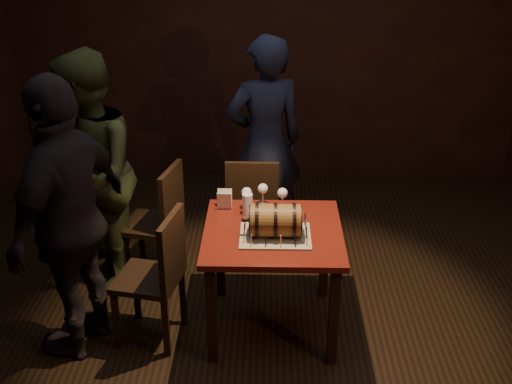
% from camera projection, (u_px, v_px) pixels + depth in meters
% --- Properties ---
extents(room_shell, '(5.04, 5.04, 2.80)m').
position_uv_depth(room_shell, '(266.00, 130.00, 3.98)').
color(room_shell, black).
rests_on(room_shell, ground).
extents(pub_table, '(0.90, 0.90, 0.75)m').
position_uv_depth(pub_table, '(273.00, 245.00, 4.21)').
color(pub_table, '#49110C').
rests_on(pub_table, ground).
extents(cake_board, '(0.45, 0.35, 0.01)m').
position_uv_depth(cake_board, '(275.00, 236.00, 4.08)').
color(cake_board, gray).
rests_on(cake_board, pub_table).
extents(barrel_cake, '(0.38, 0.23, 0.23)m').
position_uv_depth(barrel_cake, '(275.00, 220.00, 4.03)').
color(barrel_cake, brown).
rests_on(barrel_cake, cake_board).
extents(birthday_candles, '(0.40, 0.30, 0.09)m').
position_uv_depth(birthday_candles, '(275.00, 229.00, 4.06)').
color(birthday_candles, '#F6D893').
rests_on(birthday_candles, cake_board).
extents(wine_glass_left, '(0.07, 0.07, 0.16)m').
position_uv_depth(wine_glass_left, '(247.00, 193.00, 4.39)').
color(wine_glass_left, silver).
rests_on(wine_glass_left, pub_table).
extents(wine_glass_mid, '(0.07, 0.07, 0.16)m').
position_uv_depth(wine_glass_mid, '(263.00, 190.00, 4.45)').
color(wine_glass_mid, silver).
rests_on(wine_glass_mid, pub_table).
extents(wine_glass_right, '(0.07, 0.07, 0.16)m').
position_uv_depth(wine_glass_right, '(282.00, 194.00, 4.39)').
color(wine_glass_right, silver).
rests_on(wine_glass_right, pub_table).
extents(pint_of_ale, '(0.07, 0.07, 0.15)m').
position_uv_depth(pint_of_ale, '(247.00, 205.00, 4.34)').
color(pint_of_ale, silver).
rests_on(pint_of_ale, pub_table).
extents(menu_card, '(0.10, 0.05, 0.13)m').
position_uv_depth(menu_card, '(225.00, 200.00, 4.42)').
color(menu_card, white).
rests_on(menu_card, pub_table).
extents(chair_back, '(0.41, 0.41, 0.93)m').
position_uv_depth(chair_back, '(253.00, 206.00, 4.99)').
color(chair_back, black).
rests_on(chair_back, ground).
extents(chair_left_rear, '(0.48, 0.48, 0.93)m').
position_uv_depth(chair_left_rear, '(160.00, 217.00, 4.82)').
color(chair_left_rear, black).
rests_on(chair_left_rear, ground).
extents(chair_left_front, '(0.47, 0.47, 0.93)m').
position_uv_depth(chair_left_front, '(159.00, 271.00, 4.14)').
color(chair_left_front, black).
rests_on(chair_left_front, ground).
extents(person_back, '(0.74, 0.60, 1.77)m').
position_uv_depth(person_back, '(265.00, 143.00, 5.23)').
color(person_back, '#181C30').
rests_on(person_back, ground).
extents(person_left_rear, '(0.85, 1.00, 1.79)m').
position_uv_depth(person_left_rear, '(89.00, 175.00, 4.61)').
color(person_left_rear, '#394321').
rests_on(person_left_rear, ground).
extents(person_left_front, '(0.78, 1.17, 1.84)m').
position_uv_depth(person_left_front, '(70.00, 220.00, 3.93)').
color(person_left_front, black).
rests_on(person_left_front, ground).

